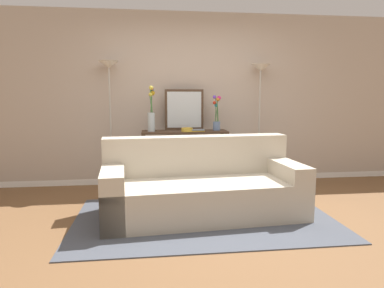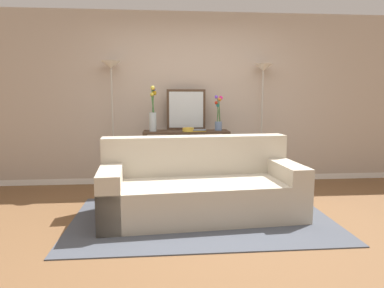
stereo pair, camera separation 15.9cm
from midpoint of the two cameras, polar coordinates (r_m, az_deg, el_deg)
name	(u,v)px [view 2 (the right image)]	position (r m, az deg, el deg)	size (l,w,h in m)	color
ground_plane	(209,229)	(3.66, 4.15, -13.95)	(16.00, 16.00, 0.02)	brown
back_wall	(192,99)	(5.42, 0.83, 7.40)	(12.00, 0.15, 2.62)	white
area_rug	(202,219)	(3.91, 2.86, -12.26)	(2.84, 1.72, 0.01)	#474C56
couch	(200,188)	(3.97, 2.49, -7.34)	(2.28, 1.12, 0.88)	#BCB29E
console_table	(186,149)	(5.07, -0.08, -0.81)	(1.25, 0.38, 0.85)	#473323
floor_lamp_left	(112,89)	(5.16, -12.30, 8.88)	(0.28, 0.28, 1.85)	#B7B2A8
floor_lamp_right	(263,90)	(5.37, 12.49, 8.66)	(0.28, 0.28, 1.83)	#B7B2A8
wall_mirror	(186,110)	(5.17, -0.09, 5.71)	(0.58, 0.02, 0.60)	#473323
vase_tall_flowers	(153,114)	(4.97, -5.58, 4.94)	(0.11, 0.13, 0.65)	silver
vase_short_flowers	(218,117)	(5.11, 5.30, 4.48)	(0.12, 0.12, 0.52)	#6B84AD
fruit_bowl	(188,130)	(4.91, 0.31, 2.39)	(0.17, 0.17, 0.06)	gold
book_stack	(199,130)	(4.94, 2.03, 2.27)	(0.22, 0.14, 0.03)	gold
book_row_under_console	(163,184)	(5.16, -3.87, -6.68)	(0.35, 0.17, 0.13)	tan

